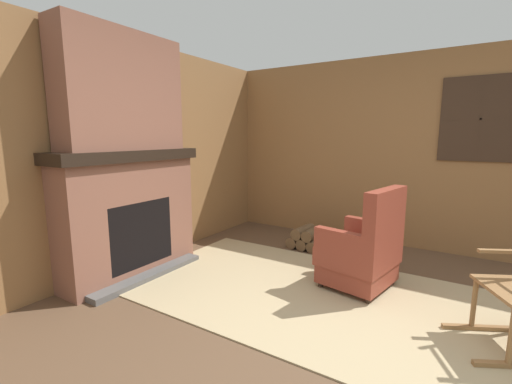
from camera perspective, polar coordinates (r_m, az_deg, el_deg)
The scene contains 10 objects.
ground_plane at distance 2.79m, azimuth 14.80°, elevation -22.91°, with size 14.00×14.00×0.00m, color brown.
wood_panel_wall_left at distance 3.96m, azimuth -22.75°, elevation 5.43°, with size 0.06×5.69×2.51m.
wood_panel_wall_back at distance 4.90m, azimuth 24.85°, elevation 6.07°, with size 5.69×0.09×2.51m.
fireplace_hearth at distance 3.85m, azimuth -20.19°, elevation -3.43°, with size 0.59×1.59×1.33m.
chimney_breast at distance 3.80m, azimuth -21.41°, elevation 15.29°, with size 0.33×1.31×1.16m.
area_rug at distance 3.39m, azimuth 9.53°, elevation -16.52°, with size 3.54×1.97×0.01m.
armchair at distance 3.51m, azimuth 17.37°, elevation -9.52°, with size 0.73×0.78×1.00m.
firewood_stack at distance 4.64m, azimuth 8.70°, elevation -7.63°, with size 0.49×0.45×0.28m.
oil_lamp_vase at distance 3.50m, azimuth -28.78°, elevation 7.19°, with size 0.10×0.10×0.23m.
storage_case at distance 4.13m, azimuth -15.67°, elevation 8.03°, with size 0.15×0.20×0.15m.
Camera 1 is at (0.66, -2.28, 1.48)m, focal length 24.00 mm.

